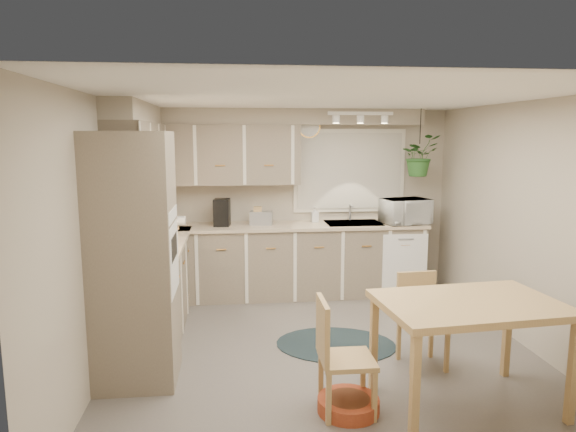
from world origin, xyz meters
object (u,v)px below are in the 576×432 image
object	(u,v)px
microwave	(406,208)
pet_bed	(348,405)
dining_table	(467,354)
braided_rug	(336,344)
chair_left	(347,356)
chair_back	(423,322)

from	to	relation	value
microwave	pet_bed	bearing A→B (deg)	-130.46
dining_table	pet_bed	distance (m)	0.99
braided_rug	microwave	world-z (taller)	microwave
braided_rug	microwave	xyz separation A→B (m)	(1.21, 1.55, 1.13)
microwave	dining_table	bearing A→B (deg)	-113.56
dining_table	microwave	world-z (taller)	microwave
dining_table	braided_rug	bearing A→B (deg)	121.33
pet_bed	microwave	distance (m)	3.29
chair_left	chair_back	distance (m)	1.09
microwave	braided_rug	bearing A→B (deg)	-142.32
pet_bed	braided_rug	bearing A→B (deg)	82.72
dining_table	pet_bed	bearing A→B (deg)	179.87
chair_back	chair_left	bearing A→B (deg)	35.71
pet_bed	microwave	xyz separation A→B (m)	(1.37, 2.79, 1.08)
braided_rug	pet_bed	bearing A→B (deg)	-97.28
chair_back	braided_rug	xyz separation A→B (m)	(-0.68, 0.54, -0.41)
chair_left	microwave	bearing A→B (deg)	153.82
braided_rug	dining_table	bearing A→B (deg)	-58.67
chair_left	braided_rug	distance (m)	1.32
pet_bed	chair_left	bearing A→B (deg)	145.99
dining_table	chair_back	size ratio (longest dim) A/B	1.60
dining_table	microwave	distance (m)	2.92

